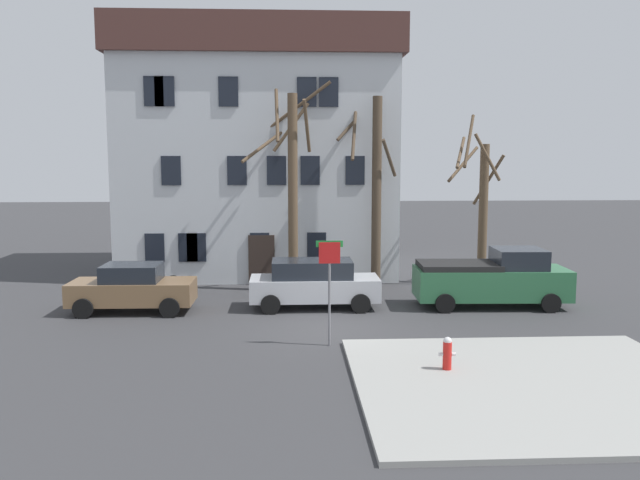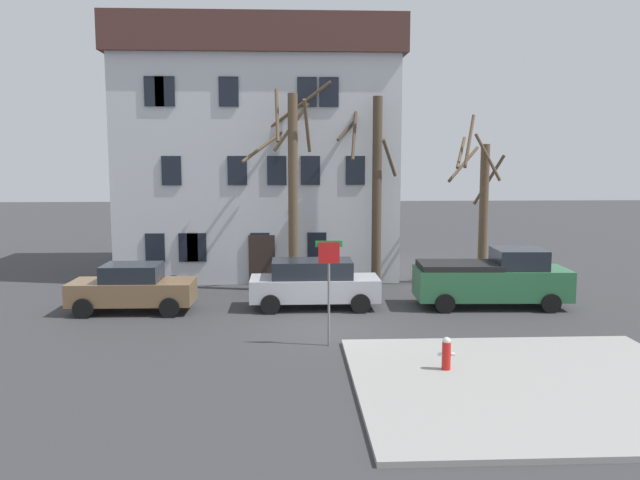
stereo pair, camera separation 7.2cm
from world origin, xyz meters
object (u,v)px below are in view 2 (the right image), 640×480
pickup_truck_green (493,279)px  tree_bare_near (292,182)px  car_brown_sedan (133,288)px  building_main (260,150)px  car_silver_wagon (314,283)px  fire_hydrant (446,353)px  tree_bare_far (481,204)px  street_sign_pole (329,273)px  bicycle_leaning (160,284)px  tree_bare_mid (375,186)px

pickup_truck_green → tree_bare_near: bearing=155.7°
car_brown_sedan → building_main: bearing=64.6°
car_brown_sedan → pickup_truck_green: bearing=0.9°
car_silver_wagon → fire_hydrant: (3.00, -7.35, -0.35)m
tree_bare_far → fire_hydrant: bearing=-110.1°
tree_bare_far → street_sign_pole: size_ratio=2.36×
tree_bare_near → street_sign_pole: (0.99, -7.87, -2.28)m
car_brown_sedan → bicycle_leaning: bearing=83.8°
car_silver_wagon → street_sign_pole: size_ratio=1.51×
building_main → bicycle_leaning: (-3.77, -5.61, -5.31)m
building_main → bicycle_leaning: building_main is taller
car_silver_wagon → tree_bare_near: bearing=103.2°
tree_bare_mid → tree_bare_far: bearing=3.7°
fire_hydrant → car_silver_wagon: bearing=112.2°
car_brown_sedan → fire_hydrant: (9.31, -7.06, -0.29)m
tree_bare_near → fire_hydrant: 11.78m
tree_bare_mid → pickup_truck_green: 6.25m
pickup_truck_green → street_sign_pole: size_ratio=1.81×
car_silver_wagon → street_sign_pole: street_sign_pole is taller
tree_bare_near → car_brown_sedan: 7.44m
fire_hydrant → car_brown_sedan: bearing=142.8°
building_main → tree_bare_near: building_main is taller
building_main → tree_bare_far: 10.56m
tree_bare_mid → tree_bare_near: bearing=-169.1°
tree_bare_far → car_silver_wagon: (-7.18, -4.08, -2.51)m
tree_bare_far → building_main: bearing=155.5°
tree_bare_mid → pickup_truck_green: (3.74, -3.89, -3.15)m
tree_bare_far → fire_hydrant: size_ratio=8.69×
car_brown_sedan → street_sign_pole: 8.02m
bicycle_leaning → car_brown_sedan: bearing=-96.2°
building_main → street_sign_pole: building_main is taller
car_silver_wagon → fire_hydrant: 7.95m
building_main → fire_hydrant: size_ratio=15.29×
fire_hydrant → building_main: bearing=108.4°
fire_hydrant → street_sign_pole: (-2.75, 2.62, 1.56)m
tree_bare_near → street_sign_pole: bearing=-82.8°
street_sign_pole → bicycle_leaning: street_sign_pole is taller
tree_bare_far → pickup_truck_green: (-0.76, -4.18, -2.39)m
building_main → tree_bare_mid: bearing=-43.1°
car_brown_sedan → tree_bare_near: bearing=31.6°
building_main → tree_bare_near: 5.58m
tree_bare_near → bicycle_leaning: (-5.24, -0.38, -4.02)m
tree_bare_far → bicycle_leaning: bearing=-174.2°
building_main → car_silver_wagon: bearing=-75.2°
street_sign_pole → car_silver_wagon: bearing=93.0°
tree_bare_near → street_sign_pole: size_ratio=2.78×
tree_bare_near → street_sign_pole: tree_bare_near is taller
car_brown_sedan → street_sign_pole: (6.56, -4.44, 1.27)m
tree_bare_mid → street_sign_pole: tree_bare_mid is taller
car_silver_wagon → fire_hydrant: car_silver_wagon is taller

